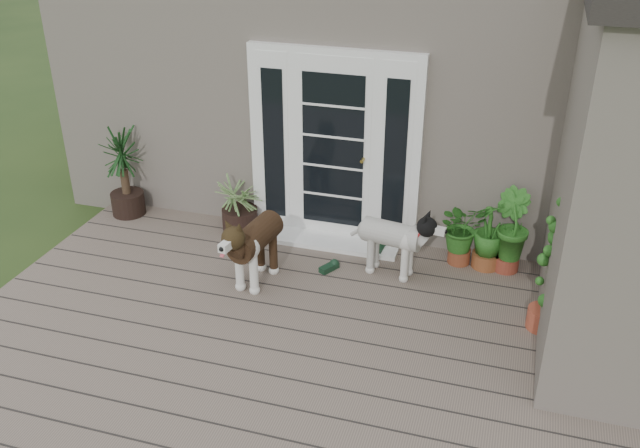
# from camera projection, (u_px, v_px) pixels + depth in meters

# --- Properties ---
(deck) EXTENTS (6.20, 4.60, 0.12)m
(deck) POSITION_uv_depth(u_px,v_px,m) (286.00, 358.00, 6.13)
(deck) COLOR #6B5B4C
(deck) RESTS_ON ground
(house_main) EXTENTS (7.40, 4.00, 3.10)m
(house_main) POSITION_uv_depth(u_px,v_px,m) (392.00, 68.00, 9.05)
(house_main) COLOR #665E54
(house_main) RESTS_ON ground
(door_unit) EXTENTS (1.90, 0.14, 2.15)m
(door_unit) POSITION_uv_depth(u_px,v_px,m) (334.00, 147.00, 7.52)
(door_unit) COLOR white
(door_unit) RESTS_ON deck
(door_step) EXTENTS (1.60, 0.40, 0.05)m
(door_step) POSITION_uv_depth(u_px,v_px,m) (328.00, 241.00, 7.84)
(door_step) COLOR white
(door_step) RESTS_ON deck
(brindle_dog) EXTENTS (0.51, 0.95, 0.76)m
(brindle_dog) POSITION_uv_depth(u_px,v_px,m) (256.00, 249.00, 6.96)
(brindle_dog) COLOR #3D2616
(brindle_dog) RESTS_ON deck
(white_dog) EXTENTS (0.86, 0.48, 0.68)m
(white_dog) POSITION_uv_depth(u_px,v_px,m) (391.00, 245.00, 7.12)
(white_dog) COLOR white
(white_dog) RESTS_ON deck
(spider_plant) EXTENTS (0.87, 0.87, 0.73)m
(spider_plant) POSITION_uv_depth(u_px,v_px,m) (239.00, 202.00, 7.96)
(spider_plant) COLOR #8A9D60
(spider_plant) RESTS_ON deck
(yucca) EXTENTS (0.78, 0.78, 1.09)m
(yucca) POSITION_uv_depth(u_px,v_px,m) (124.00, 172.00, 8.26)
(yucca) COLOR black
(yucca) RESTS_ON deck
(herb_a) EXTENTS (0.69, 0.69, 0.64)m
(herb_a) POSITION_uv_depth(u_px,v_px,m) (461.00, 236.00, 7.33)
(herb_a) COLOR #285A19
(herb_a) RESTS_ON deck
(herb_b) EXTENTS (0.63, 0.63, 0.67)m
(herb_b) POSITION_uv_depth(u_px,v_px,m) (509.00, 241.00, 7.19)
(herb_b) COLOR #20621C
(herb_b) RESTS_ON deck
(herb_c) EXTENTS (0.51, 0.51, 0.61)m
(herb_c) POSITION_uv_depth(u_px,v_px,m) (488.00, 241.00, 7.26)
(herb_c) COLOR #2B5E1B
(herb_c) RESTS_ON deck
(sapling) EXTENTS (0.57, 0.57, 1.46)m
(sapling) POSITION_uv_depth(u_px,v_px,m) (552.00, 260.00, 6.09)
(sapling) COLOR #245A19
(sapling) RESTS_ON deck
(clog_left) EXTENTS (0.15, 0.30, 0.09)m
(clog_left) POSITION_uv_depth(u_px,v_px,m) (380.00, 248.00, 7.65)
(clog_left) COLOR black
(clog_left) RESTS_ON deck
(clog_right) EXTENTS (0.23, 0.29, 0.08)m
(clog_right) POSITION_uv_depth(u_px,v_px,m) (329.00, 267.00, 7.31)
(clog_right) COLOR black
(clog_right) RESTS_ON deck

